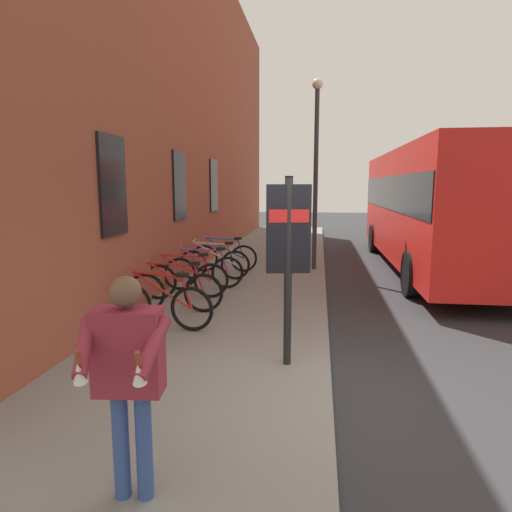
% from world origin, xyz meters
% --- Properties ---
extents(ground, '(60.00, 60.00, 0.00)m').
position_xyz_m(ground, '(6.00, -1.00, 0.00)').
color(ground, '#2D2D30').
extents(sidewalk_pavement, '(24.00, 3.50, 0.12)m').
position_xyz_m(sidewalk_pavement, '(8.00, 1.75, 0.06)').
color(sidewalk_pavement, gray).
rests_on(sidewalk_pavement, ground).
extents(station_facade, '(22.00, 0.65, 9.57)m').
position_xyz_m(station_facade, '(8.99, 3.80, 4.78)').
color(station_facade, brown).
rests_on(station_facade, ground).
extents(bicycle_by_door, '(0.48, 1.77, 0.97)m').
position_xyz_m(bicycle_by_door, '(1.81, 2.66, 0.51)').
color(bicycle_by_door, black).
rests_on(bicycle_by_door, sidewalk_pavement).
extents(bicycle_nearest_sign, '(0.48, 1.76, 0.97)m').
position_xyz_m(bicycle_nearest_sign, '(2.76, 2.75, 0.51)').
color(bicycle_nearest_sign, black).
rests_on(bicycle_nearest_sign, sidewalk_pavement).
extents(bicycle_under_window, '(0.62, 1.72, 0.97)m').
position_xyz_m(bicycle_under_window, '(3.76, 2.85, 0.51)').
color(bicycle_under_window, black).
rests_on(bicycle_under_window, sidewalk_pavement).
extents(bicycle_beside_lamp, '(0.64, 1.72, 0.97)m').
position_xyz_m(bicycle_beside_lamp, '(4.63, 2.69, 0.51)').
color(bicycle_beside_lamp, black).
rests_on(bicycle_beside_lamp, sidewalk_pavement).
extents(bicycle_far_end, '(0.48, 1.77, 0.97)m').
position_xyz_m(bicycle_far_end, '(5.69, 2.71, 0.51)').
color(bicycle_far_end, black).
rests_on(bicycle_far_end, sidewalk_pavement).
extents(bicycle_leaning_wall, '(0.48, 1.77, 0.97)m').
position_xyz_m(bicycle_leaning_wall, '(6.69, 2.67, 0.51)').
color(bicycle_leaning_wall, black).
rests_on(bicycle_leaning_wall, sidewalk_pavement).
extents(transit_info_sign, '(0.18, 0.56, 2.40)m').
position_xyz_m(transit_info_sign, '(0.65, 0.56, 1.72)').
color(transit_info_sign, black).
rests_on(transit_info_sign, sidewalk_pavement).
extents(city_bus, '(10.51, 2.67, 3.35)m').
position_xyz_m(city_bus, '(8.41, -3.00, 1.92)').
color(city_bus, red).
rests_on(city_bus, ground).
extents(pedestrian_by_facade, '(0.62, 0.39, 1.71)m').
position_xyz_m(pedestrian_by_facade, '(8.85, 0.73, 1.17)').
color(pedestrian_by_facade, '#334C8C').
rests_on(pedestrian_by_facade, sidewalk_pavement).
extents(tourist_with_hotdogs, '(0.60, 0.64, 1.67)m').
position_xyz_m(tourist_with_hotdogs, '(-2.05, 1.50, 1.15)').
color(tourist_with_hotdogs, '#334C8C').
rests_on(tourist_with_hotdogs, sidewalk_pavement).
extents(street_lamp, '(0.28, 0.28, 5.03)m').
position_xyz_m(street_lamp, '(7.43, 0.30, 3.11)').
color(street_lamp, '#333338').
rests_on(street_lamp, sidewalk_pavement).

